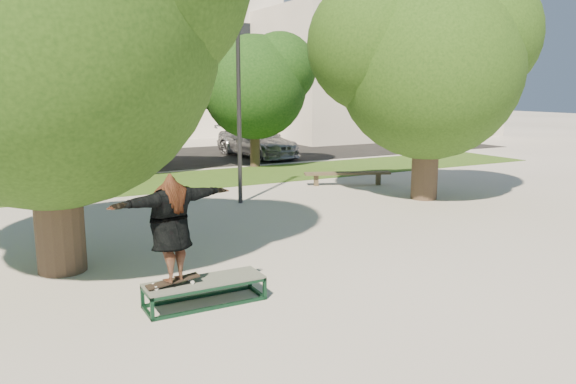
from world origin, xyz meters
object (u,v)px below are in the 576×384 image
tree_right (426,56)px  car_dark (116,151)px  lamppost (239,90)px  car_grey (107,149)px  car_silver_b (257,141)px  tree_left (37,14)px  bench (347,174)px  grind_box (205,292)px

tree_right → car_dark: 12.78m
lamppost → car_grey: lamppost is taller
car_silver_b → car_grey: bearing=179.0°
lamppost → car_silver_b: 11.03m
tree_right → lamppost: (-4.92, 1.92, -0.94)m
car_dark → car_silver_b: (6.67, 1.03, 0.01)m
tree_left → tree_right: bearing=11.0°
car_grey → car_silver_b: 7.07m
bench → car_grey: size_ratio=0.49×
lamppost → car_silver_b: size_ratio=1.22×
tree_left → bench: size_ratio=2.52×
bench → car_silver_b: (0.66, 8.53, 0.36)m
tree_right → grind_box: 10.43m
grind_box → car_grey: size_ratio=0.31×
lamppost → car_dark: 9.00m
tree_left → tree_right: size_ratio=1.09×
bench → car_grey: bearing=152.0°
bench → car_silver_b: 8.56m
grind_box → lamppost: bearing=62.3°
car_silver_b → car_dark: bearing=-179.4°
tree_right → car_grey: 13.05m
car_dark → car_silver_b: car_silver_b is taller
tree_right → car_silver_b: tree_right is taller
tree_right → bench: tree_right is taller
lamppost → car_grey: size_ratio=1.07×
tree_left → car_grey: tree_left is taller
tree_left → lamppost: bearing=36.4°
grind_box → bench: bench is taller
tree_left → car_dark: size_ratio=1.63×
tree_left → car_grey: 13.46m
tree_left → bench: (9.63, 4.91, -4.05)m
tree_right → grind_box: bearing=-150.5°
tree_right → car_dark: size_ratio=1.49×
lamppost → bench: 5.25m
bench → car_silver_b: car_silver_b is taller
car_silver_b → bench: bearing=-102.7°
tree_left → car_grey: (3.28, 12.54, -3.63)m
tree_right → car_silver_b: (0.08, 11.45, -3.37)m
tree_right → car_grey: (-6.93, 10.55, -3.30)m
car_grey → lamppost: bearing=-69.2°
car_dark → car_silver_b: bearing=12.0°
tree_left → car_silver_b: bearing=52.5°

